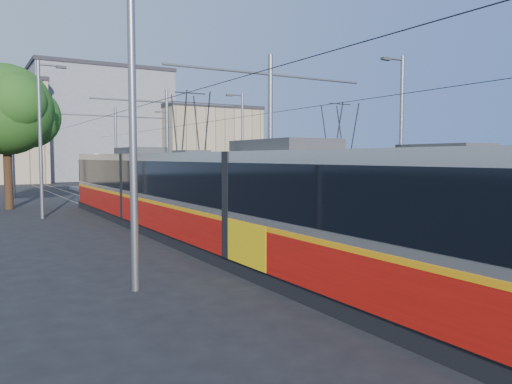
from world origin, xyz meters
TOP-DOWN VIEW (x-y plane):
  - ground at (0.00, 0.00)m, footprint 160.00×160.00m
  - platform at (0.00, 17.00)m, footprint 4.00×50.00m
  - tactile_strip_left at (-1.45, 17.00)m, footprint 0.70×50.00m
  - tactile_strip_right at (1.45, 17.00)m, footprint 0.70×50.00m
  - rails at (0.00, 17.00)m, footprint 8.71×70.00m
  - track_arrow at (-3.60, -3.00)m, footprint 1.20×5.00m
  - tram_left at (-3.60, 7.80)m, footprint 2.43×31.07m
  - tram_right at (3.60, 7.95)m, footprint 2.43×28.30m
  - catenary at (0.00, 14.15)m, footprint 9.20×70.00m
  - street_lamps at (-0.00, 21.00)m, footprint 15.18×38.22m
  - shelter at (0.44, 13.15)m, footprint 0.86×1.13m
  - tree at (-8.25, 24.25)m, footprint 5.98×5.53m
  - building_centre at (6.00, 64.00)m, footprint 18.36×14.28m
  - building_right at (20.00, 58.00)m, footprint 14.28×10.20m

SIDE VIEW (x-z plane):
  - ground at x=0.00m, z-range 0.00..0.00m
  - track_arrow at x=-3.60m, z-range 0.00..0.01m
  - rails at x=0.00m, z-range 0.00..0.03m
  - platform at x=0.00m, z-range 0.00..0.30m
  - tactile_strip_left at x=-1.45m, z-range 0.30..0.31m
  - tactile_strip_right at x=1.45m, z-range 0.30..0.31m
  - shelter at x=0.44m, z-range 0.35..2.56m
  - tram_left at x=-3.60m, z-range -1.04..4.46m
  - tram_right at x=3.60m, z-range -0.89..4.61m
  - street_lamps at x=0.00m, z-range 0.18..8.18m
  - catenary at x=0.00m, z-range 1.02..8.02m
  - building_right at x=20.00m, z-range 0.01..10.51m
  - tree at x=-8.25m, z-range 1.53..10.22m
  - building_centre at x=6.00m, z-range 0.01..15.50m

